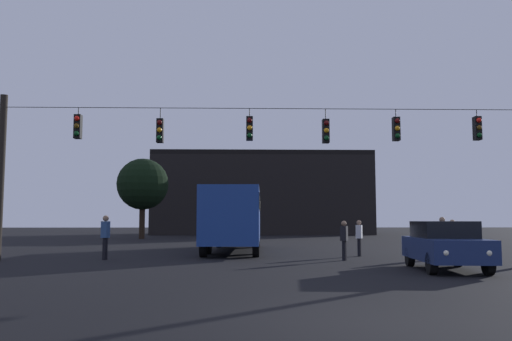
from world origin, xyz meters
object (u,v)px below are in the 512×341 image
Objects in this scene: city_bus at (235,214)px; tree_left_silhouette at (143,184)px; pedestrian_trailing at (359,236)px; pedestrian_crossing_left at (443,235)px; pedestrian_crossing_center at (453,236)px; pedestrian_near_bus at (344,238)px; pedestrian_crossing_right at (105,234)px; car_near_right at (445,244)px.

tree_left_silhouette is at bearing 113.73° from city_bus.
pedestrian_crossing_left is at bearing -27.30° from pedestrian_trailing.
pedestrian_crossing_center reaches higher than pedestrian_near_bus.
pedestrian_trailing is at bearing 165.89° from pedestrian_crossing_center.
pedestrian_crossing_left is 0.93m from pedestrian_crossing_center.
city_bus is at bearing -66.27° from tree_left_silhouette.
tree_left_silhouette is (-3.03, 23.90, 3.60)m from pedestrian_crossing_right.
car_near_right is 2.92× the size of pedestrian_near_bus.
pedestrian_crossing_center is at bearing -53.16° from tree_left_silhouette.
tree_left_silhouette is (-8.07, 18.36, 2.73)m from city_bus.
pedestrian_crossing_center is 0.91× the size of pedestrian_crossing_right.
pedestrian_crossing_center is (0.67, 0.64, -0.07)m from pedestrian_crossing_left.
pedestrian_crossing_right is 9.40m from pedestrian_near_bus.
pedestrian_trailing is (-1.26, 6.51, 0.07)m from car_near_right.
pedestrian_trailing is at bearing 152.70° from pedestrian_crossing_left.
pedestrian_crossing_left reaches higher than pedestrian_crossing_center.
car_near_right is 5.25m from pedestrian_crossing_left.
pedestrian_crossing_center is 14.27m from pedestrian_crossing_right.
pedestrian_crossing_center is 0.23× the size of tree_left_silhouette.
pedestrian_trailing reaches higher than car_near_right.
pedestrian_crossing_right is (-11.76, 4.72, 0.20)m from car_near_right.
pedestrian_crossing_center is 5.10m from pedestrian_near_bus.
pedestrian_crossing_right is at bearing -176.58° from pedestrian_crossing_center.
pedestrian_trailing is at bearing 65.37° from pedestrian_near_bus.
tree_left_silhouette is at bearing 125.01° from pedestrian_crossing_left.
pedestrian_crossing_left reaches higher than pedestrian_trailing.
city_bus is 7.01× the size of pedestrian_crossing_center.
pedestrian_near_bus is at bearing -63.23° from tree_left_silhouette.
tree_left_silhouette is at bearing 126.84° from pedestrian_crossing_center.
pedestrian_trailing is 0.23× the size of tree_left_silhouette.
city_bus reaches higher than pedestrian_trailing.
pedestrian_crossing_left is at bearing -136.24° from pedestrian_crossing_center.
pedestrian_trailing is (5.46, -3.75, -1.00)m from city_bus.
pedestrian_crossing_right is 24.36m from tree_left_silhouette.
pedestrian_crossing_left is 1.07× the size of pedestrian_crossing_center.
city_bus is 20.24m from tree_left_silhouette.
pedestrian_near_bus is (-4.20, -0.88, -0.10)m from pedestrian_crossing_left.
pedestrian_crossing_right is 0.26× the size of tree_left_silhouette.
car_near_right is 6.63m from pedestrian_trailing.
pedestrian_near_bus is 2.71m from pedestrian_trailing.
city_bus is 6.57× the size of pedestrian_crossing_left.
car_near_right is at bearing -21.86° from pedestrian_crossing_right.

